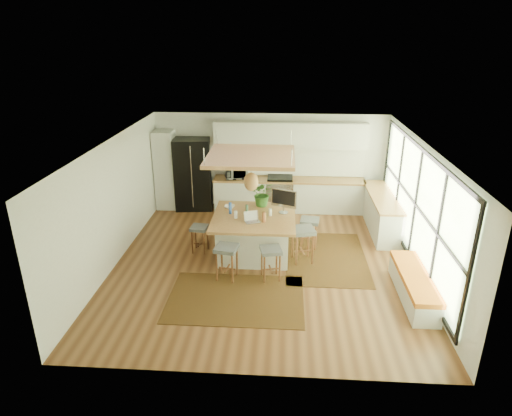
# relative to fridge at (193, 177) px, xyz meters

# --- Properties ---
(floor) EXTENTS (7.00, 7.00, 0.00)m
(floor) POSITION_rel_fridge_xyz_m (2.18, -3.20, -0.93)
(floor) COLOR #4F2C16
(floor) RESTS_ON ground
(ceiling) EXTENTS (7.00, 7.00, 0.00)m
(ceiling) POSITION_rel_fridge_xyz_m (2.18, -3.20, 1.78)
(ceiling) COLOR white
(ceiling) RESTS_ON ground
(wall_back) EXTENTS (6.50, 0.00, 6.50)m
(wall_back) POSITION_rel_fridge_xyz_m (2.18, 0.30, 0.42)
(wall_back) COLOR silver
(wall_back) RESTS_ON ground
(wall_front) EXTENTS (6.50, 0.00, 6.50)m
(wall_front) POSITION_rel_fridge_xyz_m (2.18, -6.70, 0.42)
(wall_front) COLOR silver
(wall_front) RESTS_ON ground
(wall_left) EXTENTS (0.00, 7.00, 7.00)m
(wall_left) POSITION_rel_fridge_xyz_m (-1.07, -3.20, 0.42)
(wall_left) COLOR silver
(wall_left) RESTS_ON ground
(wall_right) EXTENTS (0.00, 7.00, 7.00)m
(wall_right) POSITION_rel_fridge_xyz_m (5.43, -3.20, 0.42)
(wall_right) COLOR silver
(wall_right) RESTS_ON ground
(window_wall) EXTENTS (0.10, 6.20, 2.60)m
(window_wall) POSITION_rel_fridge_xyz_m (5.40, -3.20, 0.47)
(window_wall) COLOR black
(window_wall) RESTS_ON wall_right
(pantry) EXTENTS (0.55, 0.60, 2.25)m
(pantry) POSITION_rel_fridge_xyz_m (-0.77, -0.02, 0.20)
(pantry) COLOR beige
(pantry) RESTS_ON floor
(back_counter_base) EXTENTS (4.20, 0.60, 0.88)m
(back_counter_base) POSITION_rel_fridge_xyz_m (2.73, -0.02, -0.49)
(back_counter_base) COLOR beige
(back_counter_base) RESTS_ON floor
(back_counter_top) EXTENTS (4.24, 0.64, 0.05)m
(back_counter_top) POSITION_rel_fridge_xyz_m (2.73, -0.02, -0.03)
(back_counter_top) COLOR brown
(back_counter_top) RESTS_ON back_counter_base
(backsplash) EXTENTS (4.20, 0.02, 0.80)m
(backsplash) POSITION_rel_fridge_xyz_m (2.73, 0.28, 0.43)
(backsplash) COLOR white
(backsplash) RESTS_ON wall_back
(upper_cabinets) EXTENTS (4.20, 0.34, 0.70)m
(upper_cabinets) POSITION_rel_fridge_xyz_m (2.73, 0.12, 1.22)
(upper_cabinets) COLOR beige
(upper_cabinets) RESTS_ON wall_back
(range) EXTENTS (0.76, 0.62, 1.00)m
(range) POSITION_rel_fridge_xyz_m (2.48, -0.02, -0.43)
(range) COLOR #A5A5AA
(range) RESTS_ON floor
(right_counter_base) EXTENTS (0.60, 2.50, 0.88)m
(right_counter_base) POSITION_rel_fridge_xyz_m (5.11, -1.20, -0.49)
(right_counter_base) COLOR beige
(right_counter_base) RESTS_ON floor
(right_counter_top) EXTENTS (0.64, 2.54, 0.05)m
(right_counter_top) POSITION_rel_fridge_xyz_m (5.11, -1.20, -0.03)
(right_counter_top) COLOR brown
(right_counter_top) RESTS_ON right_counter_base
(window_bench) EXTENTS (0.52, 2.00, 0.50)m
(window_bench) POSITION_rel_fridge_xyz_m (5.13, -4.40, -0.68)
(window_bench) COLOR beige
(window_bench) RESTS_ON floor
(ceiling_panel) EXTENTS (1.86, 1.86, 0.80)m
(ceiling_panel) POSITION_rel_fridge_xyz_m (1.88, -2.80, 1.12)
(ceiling_panel) COLOR brown
(ceiling_panel) RESTS_ON ceiling
(rug_near) EXTENTS (2.60, 1.80, 0.01)m
(rug_near) POSITION_rel_fridge_xyz_m (1.72, -4.68, -0.92)
(rug_near) COLOR black
(rug_near) RESTS_ON floor
(rug_right) EXTENTS (1.80, 2.60, 0.01)m
(rug_right) POSITION_rel_fridge_xyz_m (3.58, -2.88, -0.92)
(rug_right) COLOR black
(rug_right) RESTS_ON floor
(fridge) EXTENTS (1.10, 0.90, 2.04)m
(fridge) POSITION_rel_fridge_xyz_m (0.00, 0.00, 0.00)
(fridge) COLOR black
(fridge) RESTS_ON floor
(island) EXTENTS (1.85, 1.85, 0.93)m
(island) POSITION_rel_fridge_xyz_m (1.94, -2.77, -0.46)
(island) COLOR brown
(island) RESTS_ON floor
(stool_near_left) EXTENTS (0.51, 0.51, 0.74)m
(stool_near_left) POSITION_rel_fridge_xyz_m (1.46, -3.93, -0.57)
(stool_near_left) COLOR #494D51
(stool_near_left) RESTS_ON floor
(stool_near_right) EXTENTS (0.50, 0.50, 0.70)m
(stool_near_right) POSITION_rel_fridge_xyz_m (2.36, -3.88, -0.57)
(stool_near_right) COLOR #494D51
(stool_near_right) RESTS_ON floor
(stool_right_front) EXTENTS (0.57, 0.57, 0.80)m
(stool_right_front) POSITION_rel_fridge_xyz_m (3.04, -3.09, -0.57)
(stool_right_front) COLOR #494D51
(stool_right_front) RESTS_ON floor
(stool_right_back) EXTENTS (0.47, 0.47, 0.71)m
(stool_right_back) POSITION_rel_fridge_xyz_m (3.21, -2.36, -0.57)
(stool_right_back) COLOR #494D51
(stool_right_back) RESTS_ON floor
(stool_left_side) EXTENTS (0.41, 0.41, 0.64)m
(stool_left_side) POSITION_rel_fridge_xyz_m (0.68, -2.76, -0.57)
(stool_left_side) COLOR #494D51
(stool_left_side) RESTS_ON floor
(laptop) EXTENTS (0.42, 0.43, 0.24)m
(laptop) POSITION_rel_fridge_xyz_m (1.93, -3.12, 0.12)
(laptop) COLOR #A5A5AA
(laptop) RESTS_ON island
(monitor) EXTENTS (0.66, 0.45, 0.58)m
(monitor) POSITION_rel_fridge_xyz_m (2.60, -2.54, 0.26)
(monitor) COLOR #A5A5AA
(monitor) RESTS_ON island
(microwave) EXTENTS (0.67, 0.48, 0.41)m
(microwave) POSITION_rel_fridge_xyz_m (1.24, -0.03, 0.21)
(microwave) COLOR #A5A5AA
(microwave) RESTS_ON back_counter_top
(island_plant) EXTENTS (0.57, 0.63, 0.47)m
(island_plant) POSITION_rel_fridge_xyz_m (2.10, -2.12, 0.24)
(island_plant) COLOR #1E4C19
(island_plant) RESTS_ON island
(island_bowl) EXTENTS (0.24, 0.24, 0.06)m
(island_bowl) POSITION_rel_fridge_xyz_m (1.33, -2.32, 0.03)
(island_bowl) COLOR white
(island_bowl) RESTS_ON island
(island_bottle_0) EXTENTS (0.07, 0.07, 0.19)m
(island_bottle_0) POSITION_rel_fridge_xyz_m (1.39, -2.67, 0.10)
(island_bottle_0) COLOR blue
(island_bottle_0) RESTS_ON island
(island_bottle_1) EXTENTS (0.07, 0.07, 0.19)m
(island_bottle_1) POSITION_rel_fridge_xyz_m (1.54, -2.92, 0.10)
(island_bottle_1) COLOR silver
(island_bottle_1) RESTS_ON island
(island_bottle_2) EXTENTS (0.07, 0.07, 0.19)m
(island_bottle_2) POSITION_rel_fridge_xyz_m (2.19, -3.07, 0.10)
(island_bottle_2) COLOR #9A5533
(island_bottle_2) RESTS_ON island
(island_bottle_3) EXTENTS (0.07, 0.07, 0.19)m
(island_bottle_3) POSITION_rel_fridge_xyz_m (2.29, -2.72, 0.10)
(island_bottle_3) COLOR white
(island_bottle_3) RESTS_ON island
(island_bottle_4) EXTENTS (0.07, 0.07, 0.19)m
(island_bottle_4) POSITION_rel_fridge_xyz_m (1.74, -2.52, 0.10)
(island_bottle_4) COLOR #457359
(island_bottle_4) RESTS_ON island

